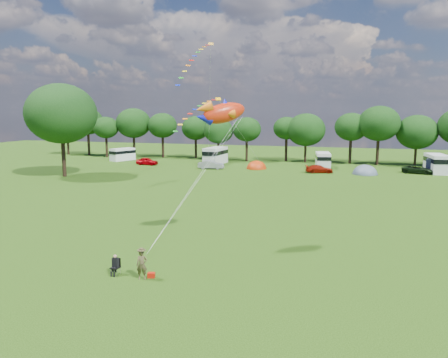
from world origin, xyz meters
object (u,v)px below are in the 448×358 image
(kite_flyer, at_px, (142,265))
(camp_chair, at_px, (116,262))
(big_tree, at_px, (61,114))
(car_d, at_px, (418,169))
(tent_greyblue, at_px, (365,174))
(car_b, at_px, (211,165))
(campervan_c, at_px, (323,160))
(car_a, at_px, (147,161))
(campervan_d, at_px, (437,163))
(fish_kite, at_px, (220,113))
(campervan_a, at_px, (123,154))
(car_c, at_px, (319,169))
(campervan_b, at_px, (215,155))
(tent_orange, at_px, (256,169))

(kite_flyer, relative_size, camp_chair, 1.38)
(big_tree, relative_size, kite_flyer, 7.82)
(car_d, bearing_deg, tent_greyblue, 127.19)
(tent_greyblue, distance_m, camp_chair, 48.95)
(car_b, bearing_deg, campervan_c, -78.41)
(car_a, relative_size, campervan_d, 0.64)
(camp_chair, bearing_deg, kite_flyer, 1.26)
(car_b, xyz_separation_m, camp_chair, (8.98, -45.65, 0.04))
(car_d, bearing_deg, camp_chair, 171.70)
(fish_kite, bearing_deg, kite_flyer, -149.66)
(tent_greyblue, bearing_deg, big_tree, -160.80)
(campervan_c, distance_m, tent_greyblue, 8.62)
(kite_flyer, bearing_deg, car_a, 94.65)
(car_d, xyz_separation_m, campervan_d, (2.80, 1.56, 0.90))
(campervan_a, distance_m, fish_kite, 56.91)
(campervan_a, bearing_deg, car_d, -69.97)
(car_a, height_order, car_b, car_b)
(campervan_d, relative_size, tent_greyblue, 1.46)
(car_b, relative_size, campervan_c, 0.72)
(campervan_a, xyz_separation_m, tent_greyblue, (43.97, -5.79, -1.23))
(car_b, height_order, car_d, car_b)
(camp_chair, bearing_deg, fish_kite, 65.79)
(campervan_a, xyz_separation_m, campervan_c, (37.40, -0.37, 0.12))
(car_c, height_order, campervan_b, campervan_b)
(campervan_d, xyz_separation_m, fish_kite, (-21.26, -44.18, 7.82))
(campervan_a, bearing_deg, campervan_b, -66.80)
(tent_orange, relative_size, tent_greyblue, 0.88)
(car_c, relative_size, kite_flyer, 2.34)
(big_tree, distance_m, car_c, 38.86)
(car_b, height_order, camp_chair, car_b)
(campervan_a, bearing_deg, camp_chair, -127.90)
(campervan_a, xyz_separation_m, fish_kite, (33.22, -45.49, 8.10))
(campervan_c, bearing_deg, car_c, 170.39)
(big_tree, height_order, car_b, big_tree)
(camp_chair, bearing_deg, campervan_b, 109.10)
(car_a, xyz_separation_m, campervan_c, (29.86, 4.54, 0.72))
(campervan_a, height_order, kite_flyer, campervan_a)
(big_tree, xyz_separation_m, tent_orange, (24.97, 16.12, -9.00))
(kite_flyer, bearing_deg, car_b, 81.96)
(big_tree, height_order, tent_orange, big_tree)
(car_c, height_order, car_d, car_d)
(campervan_a, relative_size, tent_orange, 1.41)
(car_d, height_order, tent_orange, tent_orange)
(kite_flyer, bearing_deg, campervan_b, 81.74)
(car_b, relative_size, tent_orange, 1.07)
(car_c, bearing_deg, big_tree, 98.99)
(car_d, bearing_deg, campervan_a, 103.24)
(campervan_b, xyz_separation_m, campervan_d, (35.92, -1.31, -0.05))
(campervan_b, relative_size, fish_kite, 1.75)
(camp_chair, bearing_deg, campervan_d, 71.32)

